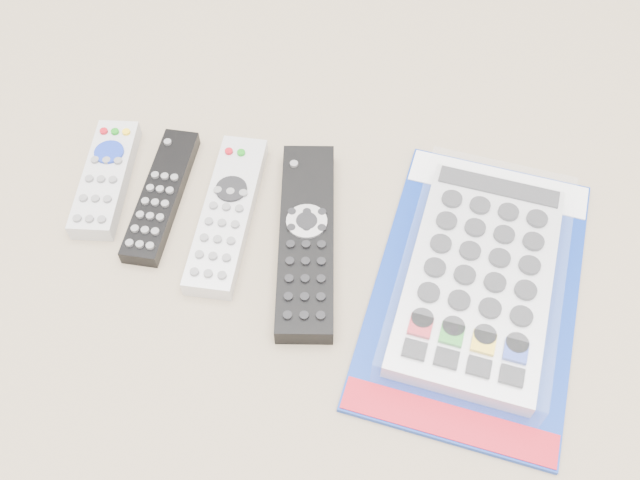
% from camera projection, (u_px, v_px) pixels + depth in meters
% --- Properties ---
extents(remote_small_grey, '(0.06, 0.16, 0.02)m').
position_uv_depth(remote_small_grey, '(106.00, 178.00, 0.78)').
color(remote_small_grey, '#B0B0B2').
rests_on(remote_small_grey, ground).
extents(remote_slim_black, '(0.04, 0.17, 0.02)m').
position_uv_depth(remote_slim_black, '(161.00, 195.00, 0.77)').
color(remote_slim_black, black).
rests_on(remote_slim_black, ground).
extents(remote_silver_dvd, '(0.06, 0.20, 0.02)m').
position_uv_depth(remote_silver_dvd, '(227.00, 214.00, 0.76)').
color(remote_silver_dvd, silver).
rests_on(remote_silver_dvd, ground).
extents(remote_large_black, '(0.09, 0.24, 0.03)m').
position_uv_depth(remote_large_black, '(307.00, 238.00, 0.74)').
color(remote_large_black, black).
rests_on(remote_large_black, ground).
extents(jumbo_remote_packaged, '(0.23, 0.35, 0.04)m').
position_uv_depth(jumbo_remote_packaged, '(480.00, 277.00, 0.70)').
color(jumbo_remote_packaged, navy).
rests_on(jumbo_remote_packaged, ground).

